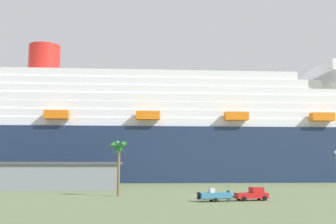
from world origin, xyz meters
TOP-DOWN VIEW (x-y plane):
  - ground_plane at (0.00, 30.00)m, footprint 600.00×600.00m
  - cruise_ship at (-9.61, 74.27)m, footprint 305.33×41.49m
  - terminal_building at (-42.03, 29.23)m, footprint 52.42×29.05m
  - pickup_truck at (7.89, -10.64)m, footprint 5.91×3.28m
  - small_boat_on_trailer at (1.93, -12.06)m, footprint 7.21×3.22m
  - palm_tree at (-15.38, 0.40)m, footprint 3.65×3.56m
  - parked_car_green_wagon at (-19.09, 20.95)m, footprint 4.57×2.31m
  - parked_car_red_hatchback at (-30.81, 19.84)m, footprint 4.34×2.11m

SIDE VIEW (x-z plane):
  - ground_plane at x=0.00m, z-range 0.00..0.00m
  - parked_car_red_hatchback at x=-30.81m, z-range 0.04..1.62m
  - parked_car_green_wagon at x=-19.09m, z-range 0.04..1.62m
  - small_boat_on_trailer at x=1.93m, z-range -0.11..2.04m
  - pickup_truck at x=7.89m, z-range -0.06..2.14m
  - terminal_building at x=-42.03m, z-range 0.02..6.70m
  - palm_tree at x=-15.38m, z-range 3.24..13.81m
  - cruise_ship at x=-9.61m, z-range -11.11..44.38m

